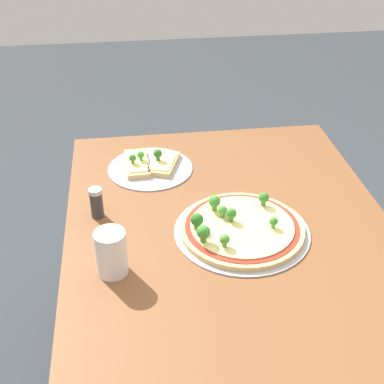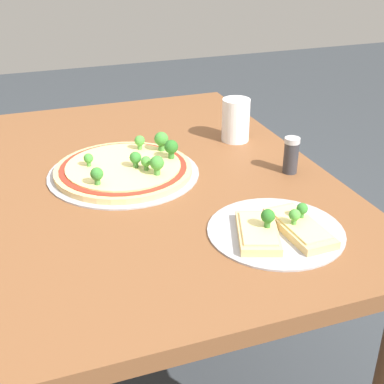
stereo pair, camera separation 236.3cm
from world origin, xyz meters
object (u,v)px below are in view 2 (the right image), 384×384
pizza_tray_slice (278,229)px  condiment_shaker (291,155)px  drinking_cup (236,120)px  dining_table (138,210)px  pizza_tray_whole (125,169)px

pizza_tray_slice → condiment_shaker: (0.25, -0.16, 0.03)m
drinking_cup → condiment_shaker: (-0.24, -0.04, -0.01)m
dining_table → drinking_cup: drinking_cup is taller
pizza_tray_whole → drinking_cup: 0.36m
dining_table → pizza_tray_slice: pizza_tray_slice is taller
dining_table → drinking_cup: (0.14, -0.32, 0.15)m
drinking_cup → condiment_shaker: size_ratio=1.32×
pizza_tray_slice → condiment_shaker: condiment_shaker is taller
pizza_tray_whole → condiment_shaker: bearing=-108.3°
pizza_tray_whole → drinking_cup: bearing=-71.5°
pizza_tray_slice → dining_table: bearing=29.2°
pizza_tray_slice → drinking_cup: 0.51m
drinking_cup → dining_table: bearing=112.9°
pizza_tray_slice → drinking_cup: (0.49, -0.12, 0.05)m
dining_table → condiment_shaker: (-0.10, -0.36, 0.14)m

